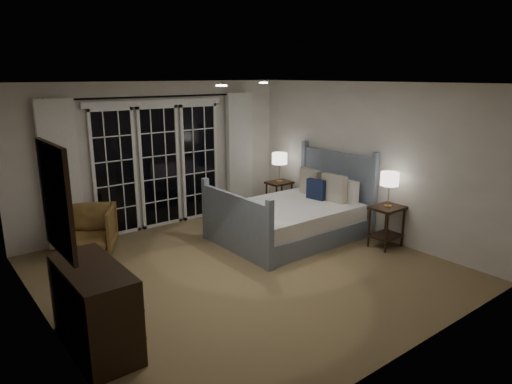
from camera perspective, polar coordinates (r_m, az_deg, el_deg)
floor at (r=6.36m, az=-1.39°, el=-9.71°), size 5.00×5.00×0.00m
ceiling at (r=5.80m, az=-1.55°, el=13.42°), size 5.00×5.00×0.00m
wall_left at (r=4.95m, az=-25.41°, el=-2.88°), size 0.02×5.00×2.50m
wall_right at (r=7.68m, az=13.71°, el=3.90°), size 0.02×5.00×2.50m
wall_back at (r=8.07m, az=-12.14°, el=4.49°), size 5.00×0.02×2.50m
wall_front at (r=4.30m, az=18.90°, el=-4.76°), size 5.00×0.02×2.50m
french_doors at (r=8.06m, az=-11.95°, el=3.33°), size 2.50×0.04×2.20m
curtain_rod at (r=7.87m, az=-12.20°, el=11.57°), size 3.50×0.03×0.03m
curtain_left at (r=7.42m, az=-23.18°, el=1.98°), size 0.55×0.10×2.25m
curtain_right at (r=8.82m, az=-2.07°, el=4.98°), size 0.55×0.10×2.25m
downlight_a at (r=6.77m, az=0.95°, el=13.49°), size 0.12×0.12×0.01m
downlight_b at (r=5.13m, az=-4.35°, el=13.13°), size 0.12×0.12×0.01m
bed at (r=7.52m, az=4.58°, el=-3.19°), size 2.25×1.61×1.31m
nightstand_left at (r=7.32m, az=16.01°, el=-3.42°), size 0.50×0.40×0.65m
nightstand_right at (r=8.85m, az=2.91°, el=-0.01°), size 0.46×0.37×0.60m
lamp_left at (r=7.15m, az=16.37°, el=1.51°), size 0.28×0.28×0.54m
lamp_right at (r=8.71m, az=2.96°, el=4.16°), size 0.29×0.29×0.56m
armchair at (r=7.31m, az=-20.24°, el=-4.44°), size 1.03×1.04×0.70m
dresser at (r=4.81m, az=-19.54°, el=-13.41°), size 0.51×1.20×0.85m
mirror at (r=4.35m, az=-23.71°, el=-0.84°), size 0.05×0.85×1.00m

